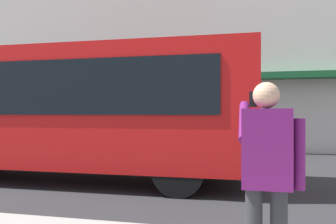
% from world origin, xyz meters
% --- Properties ---
extents(ground_plane, '(60.00, 60.00, 0.00)m').
position_xyz_m(ground_plane, '(0.00, 0.00, 0.00)').
color(ground_plane, '#2B2B2D').
extents(building_facade_far, '(28.00, 1.55, 12.00)m').
position_xyz_m(building_facade_far, '(-0.02, -6.80, 5.99)').
color(building_facade_far, beige).
rests_on(building_facade_far, ground_plane).
extents(red_bus, '(9.05, 2.54, 3.08)m').
position_xyz_m(red_bus, '(2.95, 0.33, 1.68)').
color(red_bus, red).
rests_on(red_bus, ground_plane).
extents(pedestrian_photographer, '(0.53, 0.52, 1.70)m').
position_xyz_m(pedestrian_photographer, '(-1.50, 4.83, 1.14)').
color(pedestrian_photographer, '#2D2D33').
rests_on(pedestrian_photographer, sidewalk_curb).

